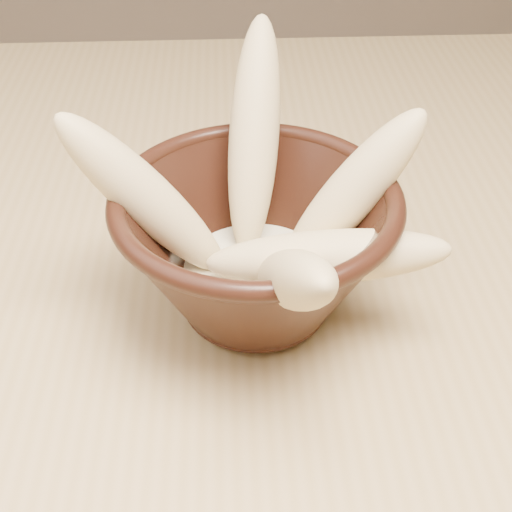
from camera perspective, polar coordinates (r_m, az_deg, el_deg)
The scene contains 8 objects.
table at distance 0.66m, azimuth 2.14°, elevation -2.66°, with size 1.20×0.80×0.75m.
bowl at distance 0.48m, azimuth -0.00°, elevation 0.83°, with size 0.19×0.19×0.10m.
milk_puddle at distance 0.50m, azimuth 0.00°, elevation -1.50°, with size 0.11×0.11×0.01m, color beige.
banana_upright at distance 0.51m, azimuth -0.16°, elevation 9.60°, with size 0.04×0.04×0.17m, color #D5BA7E.
banana_left at distance 0.47m, azimuth -8.89°, elevation 4.67°, with size 0.04×0.04×0.15m, color #D5BA7E.
banana_right at distance 0.48m, azimuth 7.73°, elevation 5.09°, with size 0.04×0.04×0.14m, color #D5BA7E.
banana_across at distance 0.46m, azimuth 5.61°, elevation -0.06°, with size 0.04×0.04×0.16m, color #D5BA7E.
banana_front at distance 0.41m, azimuth 3.00°, elevation -1.86°, with size 0.04×0.04×0.16m, color #D5BA7E.
Camera 1 is at (-0.05, -0.49, 1.11)m, focal length 50.00 mm.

